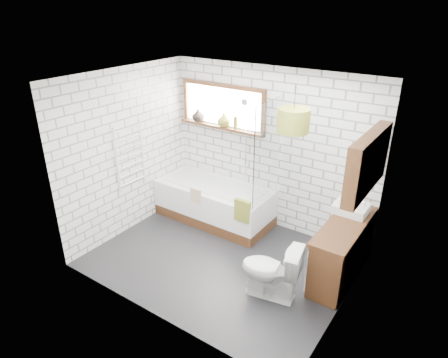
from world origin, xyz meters
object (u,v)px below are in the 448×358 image
Objects in this scene: vanity at (342,251)px; pendant at (293,120)px; toilet at (271,270)px; bathtub at (214,202)px; basin at (351,208)px.

pendant reaches higher than vanity.
toilet is at bearing -123.77° from vanity.
bathtub is 2.23m from basin.
toilet is 1.80m from pendant.
pendant is (1.57, -0.63, 1.79)m from bathtub.
vanity is at bearing -80.15° from basin.
toilet is at bearing -34.50° from bathtub.
basin is (-0.06, 0.35, 0.45)m from vanity.
basin reaches higher than vanity.
bathtub is 4.44× the size of basin.
bathtub is 2.25m from vanity.
bathtub is at bearing 173.10° from vanity.
vanity is 3.18× the size of basin.
bathtub is at bearing -178.00° from basin.
vanity is 0.57m from basin.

